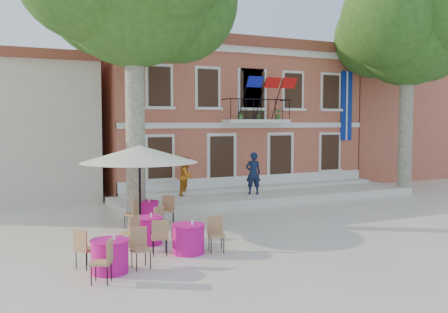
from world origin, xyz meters
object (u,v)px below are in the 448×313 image
(plane_tree_east, at_px, (408,31))
(cafe_table_0, at_px, (147,229))
(pedestrian_orange, at_px, (187,176))
(cafe_table_1, at_px, (188,238))
(patio_umbrella, at_px, (139,154))
(pedestrian_navy, at_px, (253,173))
(cafe_table_3, at_px, (146,211))
(cafe_table_2, at_px, (110,254))

(plane_tree_east, bearing_deg, cafe_table_0, -162.66)
(pedestrian_orange, bearing_deg, cafe_table_0, -163.38)
(cafe_table_1, bearing_deg, plane_tree_east, 23.48)
(patio_umbrella, height_order, pedestrian_navy, patio_umbrella)
(cafe_table_1, bearing_deg, cafe_table_3, 88.58)
(patio_umbrella, relative_size, cafe_table_3, 1.98)
(pedestrian_orange, distance_m, cafe_table_2, 10.12)
(pedestrian_navy, xyz_separation_m, cafe_table_3, (-5.68, -2.75, -0.79))
(pedestrian_orange, bearing_deg, patio_umbrella, -169.36)
(pedestrian_navy, bearing_deg, pedestrian_orange, -2.53)
(plane_tree_east, height_order, patio_umbrella, plane_tree_east)
(cafe_table_2, bearing_deg, plane_tree_east, 22.94)
(pedestrian_navy, bearing_deg, cafe_table_3, 41.39)
(plane_tree_east, relative_size, cafe_table_1, 5.40)
(cafe_table_3, bearing_deg, cafe_table_2, -115.39)
(cafe_table_0, height_order, cafe_table_3, same)
(pedestrian_navy, distance_m, cafe_table_1, 9.04)
(patio_umbrella, bearing_deg, plane_tree_east, 11.32)
(plane_tree_east, height_order, pedestrian_orange, plane_tree_east)
(cafe_table_3, bearing_deg, pedestrian_orange, 51.30)
(cafe_table_0, relative_size, cafe_table_1, 0.94)
(cafe_table_0, bearing_deg, cafe_table_3, 74.02)
(plane_tree_east, height_order, cafe_table_1, plane_tree_east)
(cafe_table_1, height_order, cafe_table_3, same)
(plane_tree_east, distance_m, cafe_table_0, 16.77)
(patio_umbrella, xyz_separation_m, pedestrian_navy, (6.18, 3.78, -1.23))
(plane_tree_east, bearing_deg, pedestrian_orange, 170.12)
(patio_umbrella, relative_size, cafe_table_0, 2.00)
(cafe_table_1, relative_size, cafe_table_3, 1.06)
(plane_tree_east, distance_m, pedestrian_orange, 12.73)
(pedestrian_navy, distance_m, cafe_table_3, 6.36)
(patio_umbrella, bearing_deg, cafe_table_1, -82.73)
(cafe_table_2, bearing_deg, cafe_table_0, 55.05)
(pedestrian_orange, bearing_deg, cafe_table_3, -171.87)
(plane_tree_east, distance_m, cafe_table_2, 18.82)
(cafe_table_0, distance_m, cafe_table_3, 2.80)
(cafe_table_2, bearing_deg, cafe_table_1, 19.51)
(plane_tree_east, relative_size, pedestrian_orange, 6.35)
(cafe_table_1, distance_m, cafe_table_3, 4.16)
(plane_tree_east, relative_size, cafe_table_3, 5.70)
(pedestrian_navy, relative_size, cafe_table_0, 1.00)
(cafe_table_0, height_order, cafe_table_1, same)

